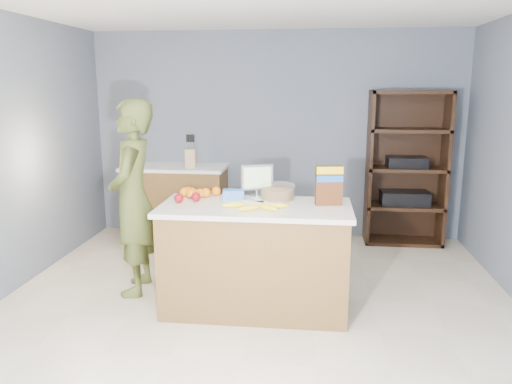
# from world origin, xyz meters

# --- Properties ---
(floor) EXTENTS (4.50, 5.00, 0.02)m
(floor) POSITION_xyz_m (0.00, 0.00, 0.00)
(floor) COLOR beige
(floor) RESTS_ON ground
(walls) EXTENTS (4.52, 5.02, 2.51)m
(walls) POSITION_xyz_m (0.00, 0.00, 1.65)
(walls) COLOR slate
(walls) RESTS_ON ground
(counter_peninsula) EXTENTS (1.56, 0.76, 0.90)m
(counter_peninsula) POSITION_xyz_m (0.00, 0.30, 0.42)
(counter_peninsula) COLOR brown
(counter_peninsula) RESTS_ON ground
(back_cabinet) EXTENTS (1.24, 0.62, 0.90)m
(back_cabinet) POSITION_xyz_m (-1.20, 2.20, 0.45)
(back_cabinet) COLOR brown
(back_cabinet) RESTS_ON ground
(shelving_unit) EXTENTS (0.90, 0.40, 1.80)m
(shelving_unit) POSITION_xyz_m (1.55, 2.35, 0.86)
(shelving_unit) COLOR black
(shelving_unit) RESTS_ON ground
(person) EXTENTS (0.50, 0.69, 1.74)m
(person) POSITION_xyz_m (-1.13, 0.56, 0.87)
(person) COLOR #495222
(person) RESTS_ON ground
(knife_block) EXTENTS (0.12, 0.10, 0.31)m
(knife_block) POSITION_xyz_m (-0.98, 2.11, 1.02)
(knife_block) COLOR tan
(knife_block) RESTS_ON back_cabinet
(envelopes) EXTENTS (0.38, 0.20, 0.00)m
(envelopes) POSITION_xyz_m (0.02, 0.41, 0.90)
(envelopes) COLOR white
(envelopes) RESTS_ON counter_peninsula
(bananas) EXTENTS (0.54, 0.23, 0.04)m
(bananas) POSITION_xyz_m (0.03, 0.17, 0.92)
(bananas) COLOR yellow
(bananas) RESTS_ON counter_peninsula
(apples) EXTENTS (0.21, 0.26, 0.08)m
(apples) POSITION_xyz_m (-0.58, 0.39, 0.94)
(apples) COLOR maroon
(apples) RESTS_ON counter_peninsula
(oranges) EXTENTS (0.35, 0.22, 0.08)m
(oranges) POSITION_xyz_m (-0.55, 0.54, 0.94)
(oranges) COLOR orange
(oranges) RESTS_ON counter_peninsula
(blue_carton) EXTENTS (0.19, 0.14, 0.08)m
(blue_carton) POSITION_xyz_m (-0.21, 0.50, 0.94)
(blue_carton) COLOR blue
(blue_carton) RESTS_ON counter_peninsula
(salad_bowl) EXTENTS (0.30, 0.30, 0.13)m
(salad_bowl) POSITION_xyz_m (0.16, 0.55, 0.96)
(salad_bowl) COLOR #267219
(salad_bowl) RESTS_ON counter_peninsula
(tv) EXTENTS (0.28, 0.12, 0.28)m
(tv) POSITION_xyz_m (-0.02, 0.63, 1.06)
(tv) COLOR silver
(tv) RESTS_ON counter_peninsula
(cereal_box) EXTENTS (0.22, 0.11, 0.32)m
(cereal_box) POSITION_xyz_m (0.59, 0.38, 1.09)
(cereal_box) COLOR #592B14
(cereal_box) RESTS_ON counter_peninsula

